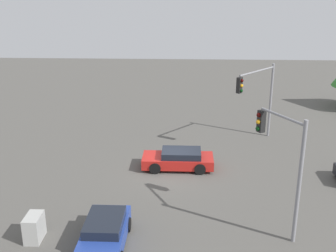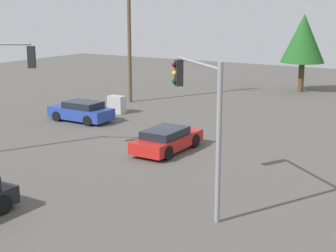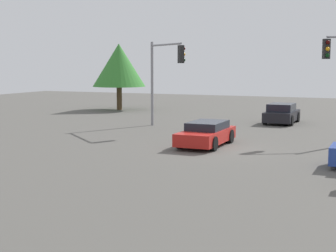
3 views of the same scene
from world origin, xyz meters
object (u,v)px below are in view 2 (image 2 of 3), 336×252
Objects in this scene: traffic_signal_main at (199,103)px; sedan_blue at (81,111)px; sedan_red at (167,140)px; electrical_cabinet at (117,104)px; traffic_signal_cross at (0,77)px.

sedan_blue is at bearing 7.98° from traffic_signal_main.
electrical_cabinet is at bearing 141.61° from sedan_red.
sedan_blue is 0.75× the size of traffic_signal_main.
traffic_signal_main is 0.96× the size of traffic_signal_cross.
traffic_signal_cross is at bearing -167.24° from sedan_blue.
traffic_signal_cross is 11.65m from electrical_cabinet.
sedan_red reaches higher than electrical_cabinet.
traffic_signal_main reaches higher than sedan_blue.
sedan_blue is 0.95× the size of sedan_red.
sedan_blue reaches higher than sedan_red.
traffic_signal_main reaches higher than electrical_cabinet.
sedan_red is at bearing -7.97° from traffic_signal_main.
traffic_signal_cross is (-11.40, 0.74, 0.06)m from traffic_signal_main.
traffic_signal_cross reaches higher than sedan_blue.
electrical_cabinet is at bearing -1.77° from traffic_signal_main.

